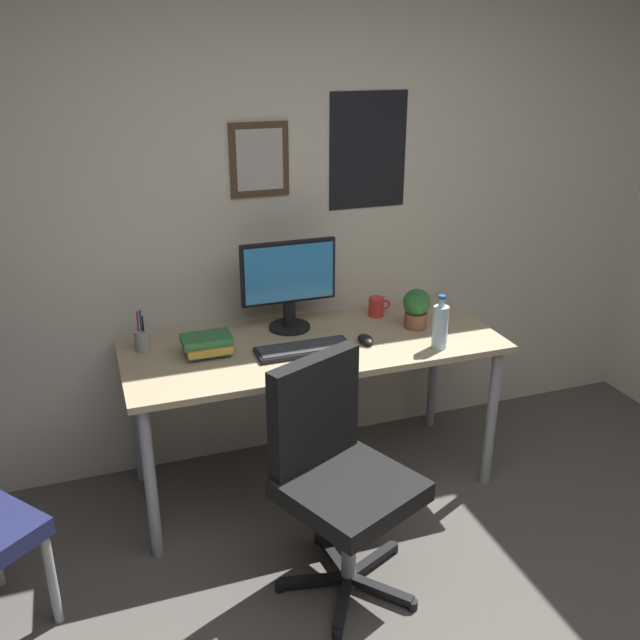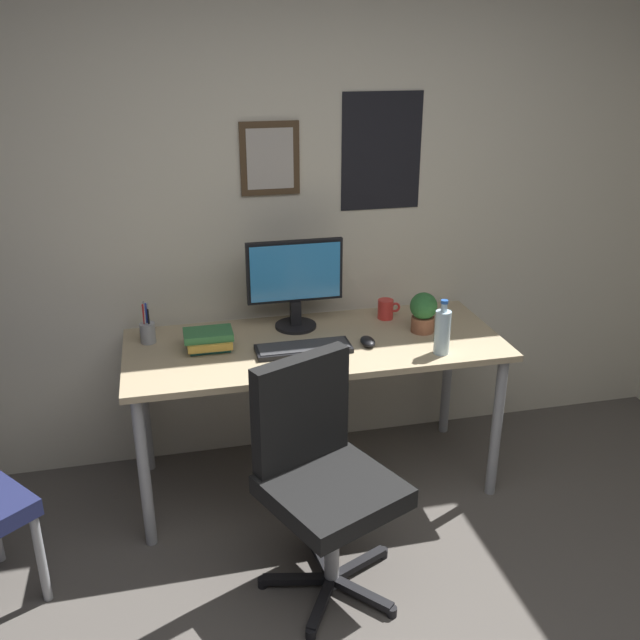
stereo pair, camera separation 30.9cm
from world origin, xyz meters
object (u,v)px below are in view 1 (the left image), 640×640
(water_bottle, at_px, (440,326))
(coffee_mug_near, at_px, (377,307))
(monitor, at_px, (289,281))
(potted_plant, at_px, (416,307))
(office_chair, at_px, (336,467))
(book_stack_left, at_px, (207,345))
(keyboard, at_px, (304,349))
(pen_cup, at_px, (142,339))
(computer_mouse, at_px, (366,339))

(water_bottle, xyz_separation_m, coffee_mug_near, (-0.11, 0.45, -0.06))
(monitor, height_order, potted_plant, monitor)
(monitor, bearing_deg, office_chair, -95.24)
(coffee_mug_near, distance_m, book_stack_left, 0.91)
(monitor, xyz_separation_m, keyboard, (-0.02, -0.28, -0.23))
(water_bottle, bearing_deg, keyboard, 164.84)
(monitor, distance_m, pen_cup, 0.72)
(monitor, bearing_deg, water_bottle, -37.68)
(potted_plant, height_order, pen_cup, pen_cup)
(monitor, xyz_separation_m, computer_mouse, (0.28, -0.29, -0.22))
(computer_mouse, height_order, potted_plant, potted_plant)
(coffee_mug_near, height_order, pen_cup, pen_cup)
(computer_mouse, distance_m, water_bottle, 0.35)
(computer_mouse, height_order, coffee_mug_near, coffee_mug_near)
(pen_cup, bearing_deg, coffee_mug_near, 1.71)
(office_chair, xyz_separation_m, computer_mouse, (0.36, 0.57, 0.25))
(potted_plant, bearing_deg, computer_mouse, -162.58)
(monitor, bearing_deg, coffee_mug_near, 1.03)
(potted_plant, distance_m, book_stack_left, 1.01)
(computer_mouse, xyz_separation_m, potted_plant, (0.30, 0.09, 0.09))
(computer_mouse, xyz_separation_m, water_bottle, (0.29, -0.16, 0.09))
(coffee_mug_near, xyz_separation_m, pen_cup, (-1.16, -0.03, 0.00))
(monitor, bearing_deg, keyboard, -94.13)
(monitor, relative_size, book_stack_left, 2.12)
(keyboard, bearing_deg, pen_cup, 159.33)
(coffee_mug_near, xyz_separation_m, potted_plant, (0.12, -0.20, 0.06))
(office_chair, distance_m, coffee_mug_near, 1.06)
(office_chair, relative_size, computer_mouse, 8.64)
(monitor, distance_m, keyboard, 0.36)
(book_stack_left, bearing_deg, keyboard, -15.91)
(water_bottle, bearing_deg, coffee_mug_near, 103.83)
(potted_plant, relative_size, book_stack_left, 0.90)
(pen_cup, bearing_deg, potted_plant, -7.35)
(keyboard, distance_m, water_bottle, 0.62)
(computer_mouse, xyz_separation_m, pen_cup, (-0.98, 0.26, 0.04))
(office_chair, xyz_separation_m, keyboard, (0.06, 0.57, 0.24))
(computer_mouse, bearing_deg, pen_cup, 165.15)
(water_bottle, relative_size, pen_cup, 1.26)
(water_bottle, height_order, coffee_mug_near, water_bottle)
(office_chair, height_order, water_bottle, water_bottle)
(keyboard, bearing_deg, office_chair, -95.79)
(monitor, distance_m, coffee_mug_near, 0.50)
(office_chair, bearing_deg, pen_cup, 126.79)
(office_chair, bearing_deg, computer_mouse, 57.85)
(keyboard, height_order, computer_mouse, computer_mouse)
(computer_mouse, bearing_deg, potted_plant, 17.42)
(monitor, xyz_separation_m, book_stack_left, (-0.43, -0.16, -0.19))
(keyboard, relative_size, book_stack_left, 1.98)
(office_chair, distance_m, potted_plant, 0.99)
(monitor, bearing_deg, book_stack_left, -159.07)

